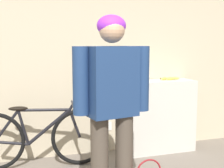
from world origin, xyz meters
TOP-DOWN VIEW (x-y plane):
  - wall_back at (0.00, 2.50)m, footprint 8.00×0.07m
  - side_shelf at (1.19, 2.27)m, footprint 1.00×0.37m
  - person at (0.16, 1.11)m, footprint 0.71×0.33m
  - bicycle at (-0.42, 2.17)m, footprint 1.67×0.46m
  - banana at (1.37, 2.29)m, footprint 0.29×0.09m

SIDE VIEW (x-z plane):
  - bicycle at x=-0.42m, z-range -0.01..0.75m
  - side_shelf at x=1.19m, z-range 0.00..0.98m
  - banana at x=1.37m, z-range 0.98..1.02m
  - person at x=0.16m, z-range 0.15..1.88m
  - wall_back at x=0.00m, z-range 0.00..2.60m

